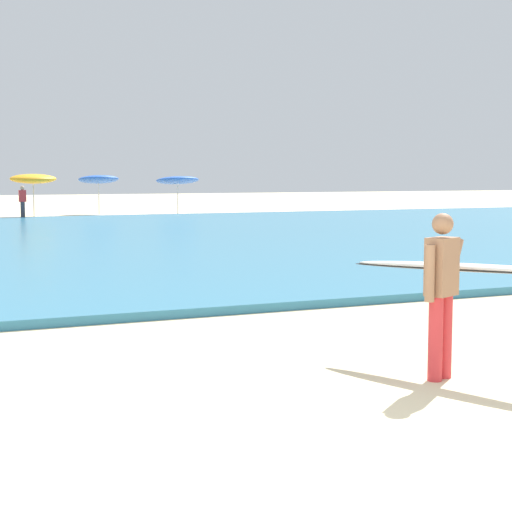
{
  "coord_description": "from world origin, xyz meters",
  "views": [
    {
      "loc": [
        -3.46,
        -5.58,
        2.13
      ],
      "look_at": [
        0.63,
        3.89,
        1.1
      ],
      "focal_mm": 57.98,
      "sensor_mm": 36.0,
      "label": 1
    }
  ],
  "objects_px": {
    "beach_umbrella_4": "(98,179)",
    "beachgoer_near_row_right": "(23,202)",
    "surfer_with_board": "(453,279)",
    "beach_umbrella_3": "(33,179)",
    "beach_umbrella_5": "(178,180)"
  },
  "relations": [
    {
      "from": "beach_umbrella_3",
      "to": "beachgoer_near_row_right",
      "type": "distance_m",
      "value": 1.75
    },
    {
      "from": "beach_umbrella_4",
      "to": "beach_umbrella_3",
      "type": "bearing_deg",
      "value": -146.03
    },
    {
      "from": "surfer_with_board",
      "to": "beach_umbrella_3",
      "type": "bearing_deg",
      "value": 88.94
    },
    {
      "from": "beachgoer_near_row_right",
      "to": "beach_umbrella_5",
      "type": "bearing_deg",
      "value": 18.32
    },
    {
      "from": "beach_umbrella_3",
      "to": "beachgoer_near_row_right",
      "type": "xyz_separation_m",
      "value": [
        -0.68,
        -1.22,
        -1.05
      ]
    },
    {
      "from": "beach_umbrella_4",
      "to": "beachgoer_near_row_right",
      "type": "bearing_deg",
      "value": -139.73
    },
    {
      "from": "beach_umbrella_5",
      "to": "beachgoer_near_row_right",
      "type": "xyz_separation_m",
      "value": [
        -8.42,
        -2.79,
        -0.94
      ]
    },
    {
      "from": "surfer_with_board",
      "to": "beach_umbrella_5",
      "type": "relative_size",
      "value": 1.2
    },
    {
      "from": "beachgoer_near_row_right",
      "to": "beach_umbrella_4",
      "type": "bearing_deg",
      "value": 40.27
    },
    {
      "from": "beach_umbrella_3",
      "to": "beach_umbrella_5",
      "type": "distance_m",
      "value": 7.9
    },
    {
      "from": "surfer_with_board",
      "to": "beachgoer_near_row_right",
      "type": "distance_m",
      "value": 32.31
    },
    {
      "from": "beach_umbrella_5",
      "to": "beachgoer_near_row_right",
      "type": "relative_size",
      "value": 1.46
    },
    {
      "from": "surfer_with_board",
      "to": "beach_umbrella_4",
      "type": "xyz_separation_m",
      "value": [
        4.32,
        36.03,
        0.81
      ]
    },
    {
      "from": "beach_umbrella_3",
      "to": "beach_umbrella_4",
      "type": "xyz_separation_m",
      "value": [
        3.7,
        2.5,
        -0.05
      ]
    },
    {
      "from": "surfer_with_board",
      "to": "beachgoer_near_row_right",
      "type": "bearing_deg",
      "value": 90.11
    }
  ]
}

